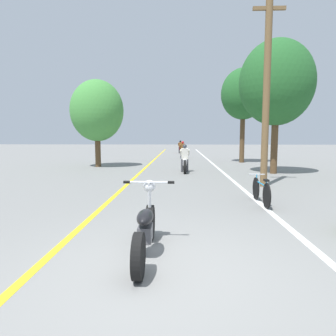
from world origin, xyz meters
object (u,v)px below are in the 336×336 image
Objects in this scene: motorcycle_rider_lead at (185,162)px; utility_pole at (267,89)px; bicycle_parked at (261,191)px; roadside_tree_left at (97,111)px; roadside_tree_right_far at (243,94)px; motorcycle_foreground at (146,227)px; motorcycle_rider_far at (180,148)px; roadside_tree_right_near at (277,83)px; motorcycle_rider_mid at (183,152)px.

utility_pole is at bearing -56.88° from motorcycle_rider_lead.
motorcycle_rider_lead reaches higher than bicycle_parked.
roadside_tree_left is at bearing 154.83° from motorcycle_rider_lead.
roadside_tree_left is at bearing -160.25° from roadside_tree_right_far.
motorcycle_foreground is at bearing -127.09° from bicycle_parked.
motorcycle_rider_far is at bearing 95.09° from bicycle_parked.
roadside_tree_right_near is 3.69× the size of bicycle_parked.
motorcycle_foreground is at bearing -91.17° from motorcycle_rider_far.
roadside_tree_right_far is at bearing 92.73° from roadside_tree_right_near.
roadside_tree_right_near is at bearing -87.27° from roadside_tree_right_far.
roadside_tree_right_near is 11.90m from motorcycle_foreground.
roadside_tree_right_near is 7.99m from bicycle_parked.
motorcycle_rider_mid is at bearing 87.84° from motorcycle_foreground.
utility_pole is 3.24× the size of motorcycle_rider_far.
motorcycle_rider_far is at bearing 91.41° from motorcycle_rider_mid.
motorcycle_rider_lead is (5.02, -2.36, -2.71)m from roadside_tree_left.
motorcycle_rider_lead is 9.13m from motorcycle_rider_mid.
roadside_tree_left is 2.40× the size of motorcycle_rider_lead.
motorcycle_foreground is 1.02× the size of motorcycle_rider_mid.
motorcycle_foreground is (-5.01, -10.09, -3.83)m from roadside_tree_right_near.
roadside_tree_left is 2.46× the size of motorcycle_rider_mid.
roadside_tree_right_near reaches higher than motorcycle_rider_far.
utility_pole is 10.18m from roadside_tree_left.
motorcycle_rider_far is at bearing 90.68° from motorcycle_rider_lead.
roadside_tree_right_near is 11.12m from motorcycle_rider_mid.
utility_pole is 1.06× the size of roadside_tree_right_far.
roadside_tree_right_far reaches higher than bicycle_parked.
motorcycle_rider_lead is (-4.25, 0.44, -3.73)m from roadside_tree_right_near.
utility_pole is at bearing -111.78° from roadside_tree_right_near.
motorcycle_rider_lead is at bearing 105.29° from bicycle_parked.
motorcycle_rider_mid is (0.74, 19.66, 0.10)m from motorcycle_foreground.
roadside_tree_right_far is at bearing 54.64° from motorcycle_rider_lead.
utility_pole reaches higher than roadside_tree_left.
roadside_tree_right_far is 9.64m from roadside_tree_left.
motorcycle_rider_far is at bearing 71.41° from roadside_tree_left.
roadside_tree_right_near is 3.04× the size of motorcycle_rider_far.
roadside_tree_left is at bearing 126.53° from bicycle_parked.
motorcycle_foreground is at bearing -71.68° from roadside_tree_left.
motorcycle_rider_mid is (-0.01, 9.13, 0.00)m from motorcycle_rider_lead.
roadside_tree_right_near is 9.74m from roadside_tree_left.
roadside_tree_right_near is 6.04m from roadside_tree_right_far.
bicycle_parked is at bearing -106.59° from utility_pole.
roadside_tree_right_near is at bearing 68.22° from utility_pole.
motorcycle_rider_mid is 16.25m from bicycle_parked.
motorcycle_rider_lead is at bearing -125.36° from roadside_tree_right_far.
utility_pole is 21.33m from motorcycle_rider_far.
roadside_tree_right_near is at bearing 70.39° from bicycle_parked.
roadside_tree_right_near is at bearing -75.45° from motorcycle_rider_far.
utility_pole reaches higher than roadside_tree_right_near.
roadside_tree_right_far reaches higher than motorcycle_foreground.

